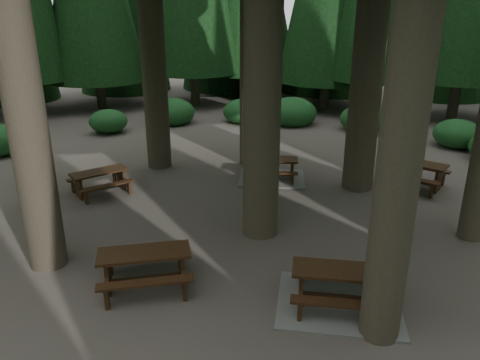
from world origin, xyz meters
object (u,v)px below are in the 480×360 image
at_px(picnic_table_b, 100,178).
at_px(picnic_table_c, 272,172).
at_px(picnic_table_a, 339,293).
at_px(picnic_table_e, 145,263).
at_px(picnic_table_d, 414,170).

bearing_deg(picnic_table_b, picnic_table_c, -23.70).
relative_size(picnic_table_a, picnic_table_c, 1.06).
distance_m(picnic_table_c, picnic_table_e, 6.71).
bearing_deg(picnic_table_b, picnic_table_a, -79.75).
bearing_deg(picnic_table_a, picnic_table_c, 105.66).
bearing_deg(picnic_table_e, picnic_table_d, 26.13).
height_order(picnic_table_b, picnic_table_d, picnic_table_d).
distance_m(picnic_table_d, picnic_table_e, 8.96).
relative_size(picnic_table_a, picnic_table_d, 1.26).
height_order(picnic_table_a, picnic_table_c, picnic_table_a).
height_order(picnic_table_d, picnic_table_e, picnic_table_d).
distance_m(picnic_table_a, picnic_table_b, 8.07).
bearing_deg(picnic_table_a, picnic_table_e, 179.07).
relative_size(picnic_table_a, picnic_table_b, 1.30).
xyz_separation_m(picnic_table_c, picnic_table_d, (4.16, 1.13, 0.29)).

